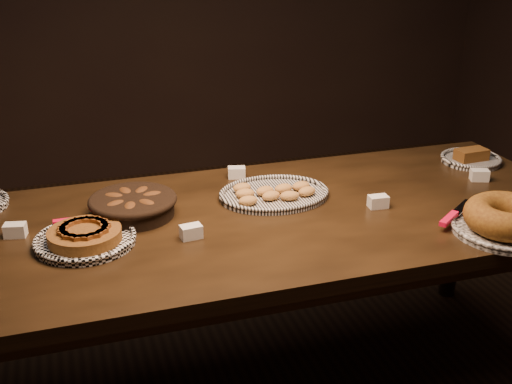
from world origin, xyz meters
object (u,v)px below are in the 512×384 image
object	(u,v)px
buffet_table	(267,233)
bundt_cake_plate	(506,220)
madeleine_platter	(274,193)
apple_tart_plate	(85,237)

from	to	relation	value
buffet_table	bundt_cake_plate	world-z (taller)	bundt_cake_plate
buffet_table	madeleine_platter	bearing A→B (deg)	61.98
apple_tart_plate	buffet_table	bearing A→B (deg)	6.69
buffet_table	apple_tart_plate	xyz separation A→B (m)	(-0.63, -0.04, 0.10)
buffet_table	bundt_cake_plate	xyz separation A→B (m)	(0.72, -0.38, 0.12)
apple_tart_plate	madeleine_platter	distance (m)	0.73
bundt_cake_plate	apple_tart_plate	bearing A→B (deg)	179.43
madeleine_platter	buffet_table	bearing A→B (deg)	-142.02
buffet_table	bundt_cake_plate	bearing A→B (deg)	-27.88
buffet_table	apple_tart_plate	size ratio (longest dim) A/B	7.20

